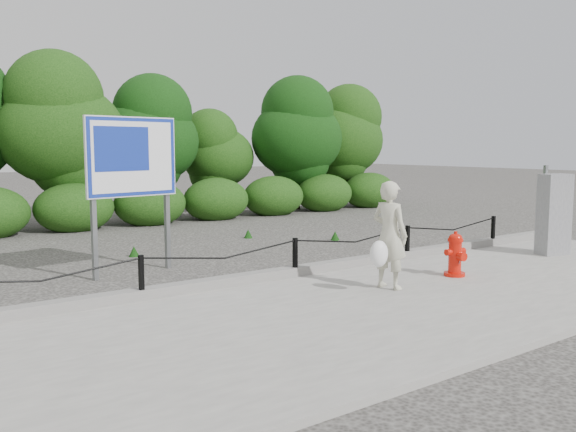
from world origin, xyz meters
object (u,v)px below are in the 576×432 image
Objects in this scene: utility_cabinet at (554,214)px; advertising_sign at (132,164)px; pedestrian at (389,236)px; fire_hydrant at (455,255)px.

advertising_sign is at bearing 168.53° from utility_cabinet.
pedestrian is 4.25m from advertising_sign.
utility_cabinet reaches higher than pedestrian.
fire_hydrant is 3.03m from utility_cabinet.
utility_cabinet is 0.65× the size of advertising_sign.
utility_cabinet is at bearing -34.23° from advertising_sign.
advertising_sign is at bearing 146.76° from fire_hydrant.
utility_cabinet is (4.43, 0.14, 0.00)m from pedestrian.
pedestrian is 0.92× the size of utility_cabinet.
fire_hydrant is at bearing -162.99° from utility_cabinet.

